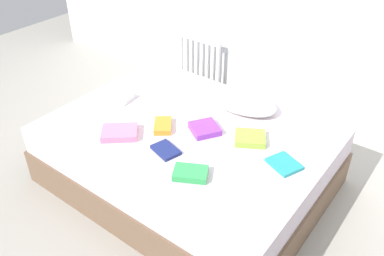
{
  "coord_description": "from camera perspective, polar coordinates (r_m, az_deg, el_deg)",
  "views": [
    {
      "loc": [
        1.49,
        -1.91,
        2.17
      ],
      "look_at": [
        0.0,
        0.05,
        0.48
      ],
      "focal_mm": 37.94,
      "sensor_mm": 36.0,
      "label": 1
    }
  ],
  "objects": [
    {
      "name": "textbook_lime",
      "position": [
        2.84,
        8.16,
        -1.42
      ],
      "size": [
        0.27,
        0.27,
        0.04
      ],
      "primitive_type": "cube",
      "rotation": [
        0.0,
        0.0,
        0.53
      ],
      "color": "#8CC638",
      "rests_on": "bed"
    },
    {
      "name": "ground_plane",
      "position": [
        3.26,
        -0.54,
        -7.38
      ],
      "size": [
        8.0,
        8.0,
        0.0
      ],
      "primitive_type": "plane",
      "color": "#9E998E"
    },
    {
      "name": "bed",
      "position": [
        3.1,
        -0.56,
        -3.97
      ],
      "size": [
        2.0,
        1.5,
        0.5
      ],
      "color": "brown",
      "rests_on": "ground"
    },
    {
      "name": "radiator",
      "position": [
        4.25,
        0.99,
        9.43
      ],
      "size": [
        0.52,
        0.04,
        0.51
      ],
      "color": "white",
      "rests_on": "ground"
    },
    {
      "name": "textbook_orange",
      "position": [
        2.95,
        -4.13,
        0.34
      ],
      "size": [
        0.22,
        0.23,
        0.04
      ],
      "primitive_type": "cube",
      "rotation": [
        0.0,
        0.0,
        -0.91
      ],
      "color": "orange",
      "rests_on": "bed"
    },
    {
      "name": "pillow",
      "position": [
        3.2,
        6.86,
        3.84
      ],
      "size": [
        0.6,
        0.35,
        0.11
      ],
      "primitive_type": "ellipsoid",
      "color": "white",
      "rests_on": "bed"
    },
    {
      "name": "textbook_white",
      "position": [
        3.35,
        -10.13,
        4.37
      ],
      "size": [
        0.22,
        0.19,
        0.05
      ],
      "primitive_type": "cube",
      "rotation": [
        0.0,
        0.0,
        0.16
      ],
      "color": "white",
      "rests_on": "bed"
    },
    {
      "name": "textbook_teal",
      "position": [
        2.67,
        12.82,
        -4.95
      ],
      "size": [
        0.24,
        0.22,
        0.02
      ],
      "primitive_type": "cube",
      "rotation": [
        0.0,
        0.0,
        -0.39
      ],
      "color": "teal",
      "rests_on": "bed"
    },
    {
      "name": "textbook_pink",
      "position": [
        2.91,
        -10.13,
        -0.64
      ],
      "size": [
        0.31,
        0.3,
        0.04
      ],
      "primitive_type": "cube",
      "rotation": [
        0.0,
        0.0,
        0.71
      ],
      "color": "pink",
      "rests_on": "bed"
    },
    {
      "name": "textbook_navy",
      "position": [
        2.73,
        -3.71,
        -3.1
      ],
      "size": [
        0.22,
        0.18,
        0.02
      ],
      "primitive_type": "cube",
      "rotation": [
        0.0,
        0.0,
        -0.28
      ],
      "color": "navy",
      "rests_on": "bed"
    },
    {
      "name": "textbook_green",
      "position": [
        2.52,
        -0.21,
        -6.36
      ],
      "size": [
        0.25,
        0.23,
        0.04
      ],
      "primitive_type": "cube",
      "rotation": [
        0.0,
        0.0,
        0.5
      ],
      "color": "green",
      "rests_on": "bed"
    },
    {
      "name": "textbook_purple",
      "position": [
        2.91,
        1.79,
        -0.09
      ],
      "size": [
        0.27,
        0.27,
        0.04
      ],
      "primitive_type": "cube",
      "rotation": [
        0.0,
        0.0,
        -0.57
      ],
      "color": "purple",
      "rests_on": "bed"
    }
  ]
}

